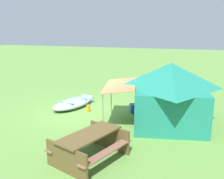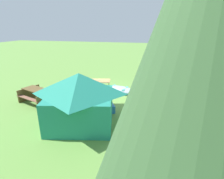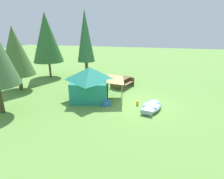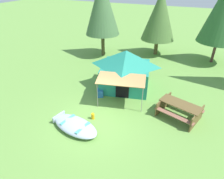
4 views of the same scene
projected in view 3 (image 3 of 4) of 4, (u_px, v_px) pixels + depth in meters
The scene contains 9 objects.
ground_plane at pixel (139, 104), 13.00m from camera, with size 80.00×80.00×0.00m, color #669742.
beached_rowboat at pixel (151, 106), 12.12m from camera, with size 2.63×1.66×0.37m.
canvas_cabin_tent at pixel (90, 83), 13.60m from camera, with size 3.54×4.36×2.43m.
picnic_table at pixel (122, 82), 16.64m from camera, with size 2.34×2.04×0.80m.
cooler_box at pixel (106, 103), 12.65m from camera, with size 0.54×0.34×0.40m, color #2B6BB3.
fuel_can at pixel (137, 103), 12.74m from camera, with size 0.16×0.16×0.31m, color orange.
pine_tree_back_right at pixel (47, 38), 18.89m from camera, with size 3.12×3.12×6.67m.
pine_tree_far_center at pixel (15, 51), 14.95m from camera, with size 2.78×2.78×5.30m.
pine_tree_side at pixel (85, 36), 19.73m from camera, with size 1.91×1.91×7.01m.
Camera 3 is at (-12.09, -1.14, 5.13)m, focal length 29.35 mm.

